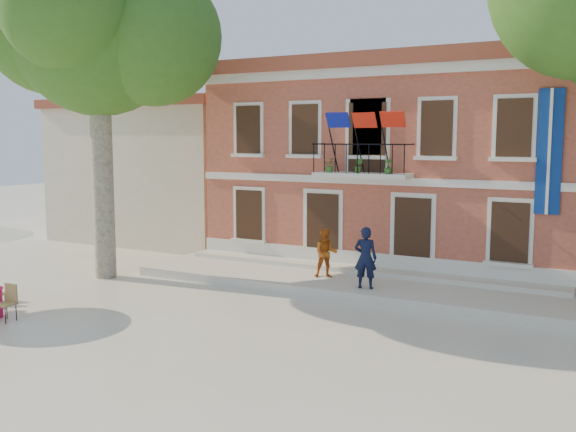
% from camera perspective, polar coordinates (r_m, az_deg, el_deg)
% --- Properties ---
extents(ground, '(90.00, 90.00, 0.00)m').
position_cam_1_polar(ground, '(17.64, -6.65, -8.54)').
color(ground, beige).
rests_on(ground, ground).
extents(main_building, '(13.50, 9.59, 7.50)m').
position_cam_1_polar(main_building, '(25.12, 10.43, 4.74)').
color(main_building, '#CD5A4A').
rests_on(main_building, ground).
extents(neighbor_west, '(9.40, 9.40, 6.40)m').
position_cam_1_polar(neighbor_west, '(31.54, -9.27, 4.17)').
color(neighbor_west, beige).
rests_on(neighbor_west, ground).
extents(terrace, '(14.00, 3.40, 0.30)m').
position_cam_1_polar(terrace, '(20.39, 5.23, -5.97)').
color(terrace, silver).
rests_on(terrace, ground).
extents(plane_tree_west, '(5.61, 5.61, 11.02)m').
position_cam_1_polar(plane_tree_west, '(22.52, -16.57, 15.41)').
color(plane_tree_west, '#A59E84').
rests_on(plane_tree_west, ground).
extents(pedestrian_navy, '(0.74, 0.56, 1.83)m').
position_cam_1_polar(pedestrian_navy, '(18.94, 6.90, -3.70)').
color(pedestrian_navy, black).
rests_on(pedestrian_navy, terrace).
extents(pedestrian_orange, '(0.94, 0.88, 1.55)m').
position_cam_1_polar(pedestrian_orange, '(20.35, 3.39, -3.32)').
color(pedestrian_orange, '#CA5F17').
rests_on(pedestrian_orange, terrace).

